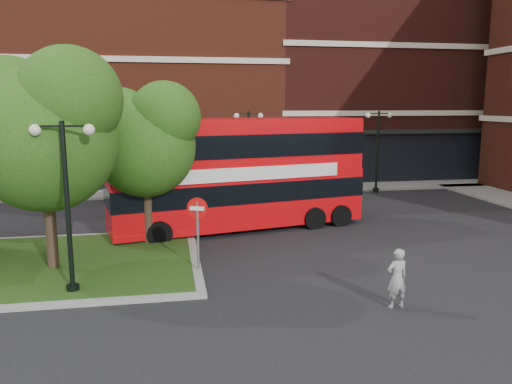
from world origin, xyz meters
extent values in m
plane|color=black|center=(0.00, 0.00, 0.00)|extent=(120.00, 120.00, 0.00)
cube|color=slate|center=(0.00, 16.50, 0.06)|extent=(44.00, 3.00, 0.12)
cube|color=maroon|center=(-8.00, 24.00, 7.00)|extent=(26.00, 12.00, 14.00)
cube|color=#471911|center=(14.00, 24.00, 8.00)|extent=(18.00, 12.00, 16.00)
cube|color=gray|center=(-8.00, 3.00, 0.06)|extent=(12.60, 7.60, 0.12)
cube|color=#19380F|center=(-8.00, 3.00, 0.07)|extent=(12.00, 7.00, 0.15)
cylinder|color=#2D2116|center=(-6.50, 2.50, 1.96)|extent=(0.36, 0.36, 3.92)
sphere|color=#154F13|center=(-6.50, 2.50, 4.34)|extent=(4.60, 4.60, 4.60)
sphere|color=#154F13|center=(-7.65, 3.19, 5.25)|extent=(3.45, 3.45, 3.45)
sphere|color=#154F13|center=(-5.58, 2.04, 5.60)|extent=(3.22, 3.22, 3.22)
cylinder|color=#2D2116|center=(-3.50, 5.00, 1.74)|extent=(0.36, 0.36, 3.47)
sphere|color=#154F13|center=(-3.50, 5.00, 3.84)|extent=(3.80, 3.80, 3.80)
sphere|color=#154F13|center=(-4.45, 5.57, 4.65)|extent=(2.85, 2.85, 2.85)
sphere|color=#154F13|center=(-2.74, 4.62, 4.96)|extent=(2.66, 2.66, 2.66)
cylinder|color=black|center=(-5.50, 0.20, 2.50)|extent=(0.14, 0.14, 5.00)
cylinder|color=black|center=(-5.50, 0.20, 0.15)|extent=(0.36, 0.36, 0.30)
cube|color=black|center=(-5.50, 0.20, 4.85)|extent=(1.40, 0.06, 0.06)
sphere|color=#F2EACC|center=(-6.20, 0.20, 4.75)|extent=(0.32, 0.32, 0.32)
sphere|color=#F2EACC|center=(-4.80, 0.20, 4.75)|extent=(0.32, 0.32, 0.32)
cylinder|color=black|center=(2.00, 14.50, 2.50)|extent=(0.14, 0.14, 5.00)
cylinder|color=black|center=(2.00, 14.50, 0.15)|extent=(0.36, 0.36, 0.30)
cube|color=black|center=(2.00, 14.50, 4.85)|extent=(1.40, 0.06, 0.06)
sphere|color=#F2EACC|center=(1.30, 14.50, 4.75)|extent=(0.32, 0.32, 0.32)
sphere|color=#F2EACC|center=(2.70, 14.50, 4.75)|extent=(0.32, 0.32, 0.32)
cylinder|color=black|center=(10.00, 14.50, 2.50)|extent=(0.14, 0.14, 5.00)
cylinder|color=black|center=(10.00, 14.50, 0.15)|extent=(0.36, 0.36, 0.30)
cube|color=black|center=(10.00, 14.50, 4.85)|extent=(1.40, 0.06, 0.06)
sphere|color=#F2EACC|center=(9.30, 14.50, 4.75)|extent=(0.32, 0.32, 0.32)
sphere|color=#F2EACC|center=(10.70, 14.50, 4.75)|extent=(0.32, 0.32, 0.32)
cube|color=red|center=(0.33, 7.01, 1.51)|extent=(11.35, 4.79, 2.11)
cube|color=red|center=(0.33, 7.01, 3.62)|extent=(11.24, 4.74, 2.11)
cube|color=black|center=(0.33, 7.01, 3.73)|extent=(11.35, 4.79, 0.96)
cube|color=silver|center=(0.60, 5.75, 2.62)|extent=(8.12, 1.79, 0.55)
imported|color=gray|center=(3.29, -2.29, 0.83)|extent=(0.65, 0.46, 1.65)
imported|color=#B3B5BB|center=(-4.02, 14.50, 0.74)|extent=(4.55, 2.32, 1.48)
imported|color=silver|center=(4.34, 14.50, 0.64)|extent=(4.00, 1.68, 1.28)
cylinder|color=slate|center=(-1.80, 1.50, 1.18)|extent=(0.09, 0.09, 2.37)
cylinder|color=red|center=(-1.80, 1.50, 2.15)|extent=(0.66, 0.31, 0.69)
cube|color=white|center=(-1.80, 1.50, 2.15)|extent=(0.46, 0.22, 0.13)
camera|label=1|loc=(-2.70, -14.21, 5.47)|focal=35.00mm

